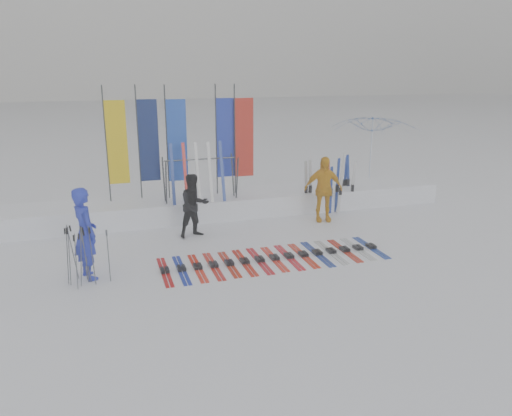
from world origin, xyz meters
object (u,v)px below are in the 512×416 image
object	(u,v)px
person_yellow	(323,189)
tent_canopy	(373,153)
person_black	(194,206)
person_blue	(85,234)
ski_row	(274,258)
ski_rack	(200,173)

from	to	relation	value
person_yellow	tent_canopy	xyz separation A→B (m)	(3.16, 2.77, 0.43)
tent_canopy	person_black	bearing A→B (deg)	-156.29
person_black	person_blue	bearing A→B (deg)	-157.59
person_yellow	ski_row	world-z (taller)	person_yellow
person_blue	person_black	size ratio (longest dim) A/B	1.18
person_black	tent_canopy	xyz separation A→B (m)	(6.91, 3.03, 0.54)
person_blue	ski_row	xyz separation A→B (m)	(4.04, -0.21, -0.94)
person_blue	ski_rack	world-z (taller)	person_blue
person_yellow	ski_rack	world-z (taller)	person_yellow
tent_canopy	ski_row	bearing A→B (deg)	-136.65
ski_row	ski_rack	world-z (taller)	ski_rack
ski_row	person_blue	bearing A→B (deg)	177.03
person_blue	person_yellow	distance (m)	6.74
person_black	person_yellow	bearing A→B (deg)	-10.10
ski_rack	person_blue	bearing A→B (deg)	-133.09
ski_row	tent_canopy	bearing A→B (deg)	43.35
person_black	person_yellow	size ratio (longest dim) A/B	0.89
tent_canopy	ski_rack	bearing A→B (deg)	-165.28
person_black	ski_row	bearing A→B (deg)	-70.83
person_black	ski_row	distance (m)	2.70
person_black	person_yellow	world-z (taller)	person_yellow
person_black	tent_canopy	size ratio (longest dim) A/B	0.55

